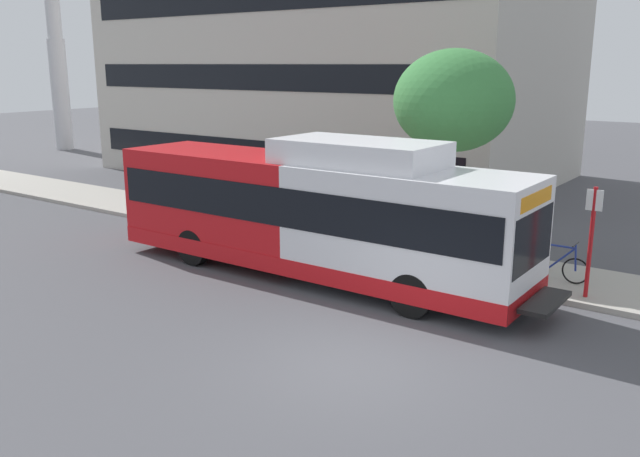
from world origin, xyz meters
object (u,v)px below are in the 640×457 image
(bicycle_parked, at_px, (553,264))
(street_tree_near_stop, at_px, (453,101))
(bus_stop_sign_pole, at_px, (591,234))
(transit_bus, at_px, (313,212))

(bicycle_parked, bearing_deg, street_tree_near_stop, 71.15)
(bus_stop_sign_pole, distance_m, bicycle_parked, 1.70)
(transit_bus, bearing_deg, street_tree_near_stop, -25.42)
(transit_bus, relative_size, bicycle_parked, 6.96)
(bus_stop_sign_pole, height_order, bicycle_parked, bus_stop_sign_pole)
(bicycle_parked, xyz_separation_m, street_tree_near_stop, (1.17, 3.44, 3.84))
(bus_stop_sign_pole, relative_size, bicycle_parked, 1.48)
(street_tree_near_stop, bearing_deg, transit_bus, 154.58)
(transit_bus, bearing_deg, bus_stop_sign_pole, -72.22)
(bicycle_parked, distance_m, street_tree_near_stop, 5.29)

